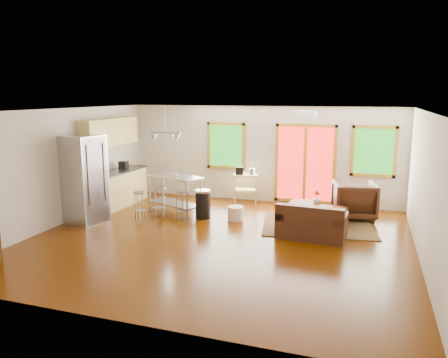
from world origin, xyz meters
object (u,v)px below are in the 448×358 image
(loveseat, at_px, (311,224))
(kitchen_cart, at_px, (245,179))
(ottoman, at_px, (302,209))
(island, at_px, (174,187))
(armchair, at_px, (354,198))
(rug, at_px, (317,225))
(coffee_table, at_px, (324,210))
(refrigerator, at_px, (84,179))

(loveseat, bearing_deg, kitchen_cart, 135.02)
(ottoman, bearing_deg, island, -167.62)
(armchair, height_order, island, armchair)
(armchair, relative_size, island, 0.60)
(rug, xyz_separation_m, ottoman, (-0.45, 0.64, 0.17))
(island, xyz_separation_m, kitchen_cart, (1.37, 1.53, 0.02))
(rug, relative_size, kitchen_cart, 2.43)
(loveseat, xyz_separation_m, island, (-3.47, 0.86, 0.37))
(coffee_table, bearing_deg, refrigerator, -164.63)
(loveseat, height_order, coffee_table, loveseat)
(coffee_table, xyz_separation_m, refrigerator, (-5.25, -1.44, 0.65))
(rug, distance_m, kitchen_cart, 2.69)
(kitchen_cart, bearing_deg, ottoman, -27.16)
(coffee_table, xyz_separation_m, island, (-3.63, -0.10, 0.30))
(rug, relative_size, armchair, 2.47)
(armchair, relative_size, refrigerator, 0.49)
(coffee_table, relative_size, refrigerator, 0.53)
(armchair, distance_m, refrigerator, 6.30)
(coffee_table, distance_m, island, 3.64)
(rug, distance_m, coffee_table, 0.37)
(island, bearing_deg, loveseat, -13.99)
(refrigerator, relative_size, kitchen_cart, 2.02)
(kitchen_cart, bearing_deg, armchair, -11.96)
(coffee_table, relative_size, armchair, 1.09)
(rug, relative_size, coffee_table, 2.27)
(island, relative_size, kitchen_cart, 1.63)
(ottoman, relative_size, kitchen_cart, 0.56)
(armchair, bearing_deg, island, 0.26)
(armchair, distance_m, island, 4.33)
(refrigerator, bearing_deg, kitchen_cart, 54.13)
(armchair, bearing_deg, ottoman, 0.12)
(ottoman, xyz_separation_m, island, (-3.05, -0.67, 0.47))
(loveseat, xyz_separation_m, refrigerator, (-5.10, -0.48, 0.71))
(coffee_table, bearing_deg, rug, -150.15)
(kitchen_cart, bearing_deg, island, -131.84)
(rug, relative_size, loveseat, 1.70)
(rug, relative_size, island, 1.49)
(refrigerator, bearing_deg, armchair, 31.51)
(loveseat, relative_size, kitchen_cart, 1.43)
(armchair, xyz_separation_m, ottoman, (-1.18, -0.26, -0.30))
(ottoman, relative_size, refrigerator, 0.28)
(ottoman, xyz_separation_m, kitchen_cart, (-1.68, 0.86, 0.49))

